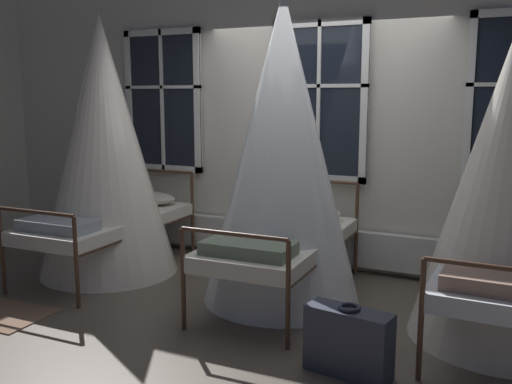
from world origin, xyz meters
The scene contains 7 objects.
ground centered at (0.00, 0.00, 0.00)m, with size 20.13×20.13×0.00m, color brown.
back_wall_with_windows centered at (0.00, 1.11, 1.78)m, with size 8.48×0.10×3.56m, color beige.
window_bank centered at (0.00, 0.99, 0.99)m, with size 4.80×0.10×2.46m.
cot_first centered at (-1.86, -0.08, 1.24)m, with size 1.38×1.95×2.56m.
cot_second centered at (0.04, -0.05, 1.28)m, with size 1.38×1.95×2.65m.
rug_first centered at (-1.90, -1.41, 0.01)m, with size 0.80×0.56×0.01m, color brown.
suitcase_dark centered at (0.99, -1.16, 0.22)m, with size 0.59×0.30×0.47m.
Camera 1 is at (1.93, -4.53, 1.78)m, focal length 39.96 mm.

